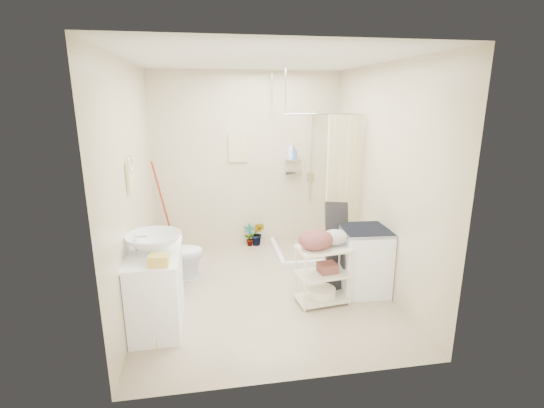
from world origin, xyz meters
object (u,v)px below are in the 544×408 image
(washing_machine, at_px, (363,260))
(laundry_rack, at_px, (323,270))
(vanity, at_px, (157,289))
(toilet, at_px, (176,254))

(washing_machine, relative_size, laundry_rack, 0.98)
(vanity, bearing_deg, laundry_rack, 4.78)
(toilet, bearing_deg, vanity, 169.03)
(vanity, relative_size, laundry_rack, 1.13)
(toilet, relative_size, laundry_rack, 0.86)
(toilet, relative_size, washing_machine, 0.88)
(toilet, bearing_deg, laundry_rack, -121.98)
(vanity, xyz_separation_m, washing_machine, (2.30, 0.34, -0.01))
(vanity, xyz_separation_m, laundry_rack, (1.75, 0.15, 0.00))
(vanity, relative_size, toilet, 1.31)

